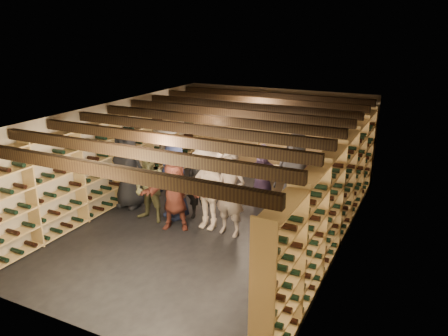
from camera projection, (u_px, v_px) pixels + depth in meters
ground at (214, 221)px, 9.59m from camera, size 8.00×8.00×0.00m
walls at (214, 169)px, 9.22m from camera, size 5.52×8.02×2.40m
ceiling at (213, 113)px, 8.84m from camera, size 5.50×8.00×0.01m
ceiling_joists at (213, 120)px, 8.89m from camera, size 5.40×7.12×0.18m
wine_rack_left at (117, 159)px, 10.33m from camera, size 0.32×7.50×2.15m
wine_rack_right at (335, 195)px, 8.18m from camera, size 0.32×7.50×2.15m
wine_rack_back at (275, 136)px, 12.52m from camera, size 4.70×0.30×2.15m
crate_stack_left at (206, 176)px, 11.15m from camera, size 0.59×0.49×0.85m
crate_stack_right at (280, 180)px, 11.10m from camera, size 0.53×0.38×0.68m
crate_loose at (279, 185)px, 11.48m from camera, size 0.57×0.45×0.17m
person_0 at (127, 169)px, 10.10m from camera, size 0.92×0.61×1.87m
person_1 at (199, 185)px, 9.52m from camera, size 0.65×0.51×1.57m
person_2 at (150, 187)px, 9.35m from camera, size 0.80×0.65×1.58m
person_3 at (207, 188)px, 8.99m from camera, size 1.24×0.80×1.82m
person_5 at (175, 195)px, 9.04m from camera, size 1.47×0.91×1.51m
person_6 at (175, 181)px, 9.56m from camera, size 0.96×0.81×1.68m
person_7 at (230, 193)px, 8.74m from camera, size 0.68×0.48×1.78m
person_8 at (313, 205)px, 8.36m from camera, size 0.96×0.85×1.63m
person_9 at (168, 156)px, 11.27m from camera, size 1.23×0.85×1.76m
person_11 at (262, 175)px, 10.21m from camera, size 1.41×0.51×1.50m
person_12 at (295, 174)px, 9.75m from camera, size 0.92×0.61×1.87m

